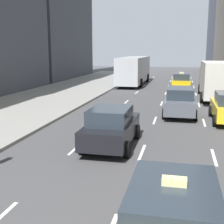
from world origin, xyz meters
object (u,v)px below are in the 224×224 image
(sedan_black_near, at_px, (180,101))
(sedan_silver_behind, at_px, (111,126))
(taxi_second, at_px, (173,223))
(city_bus, at_px, (134,69))
(box_truck, at_px, (216,79))
(taxi_lead, at_px, (181,82))

(sedan_black_near, bearing_deg, sedan_silver_behind, -110.84)
(taxi_second, relative_size, sedan_silver_behind, 1.00)
(taxi_second, height_order, city_bus, city_bus)
(sedan_black_near, relative_size, city_bus, 0.43)
(taxi_second, bearing_deg, sedan_black_near, 90.00)
(taxi_second, xyz_separation_m, sedan_black_near, (0.00, 14.48, 0.02))
(city_bus, distance_m, box_truck, 13.30)
(taxi_lead, bearing_deg, taxi_second, -90.00)
(box_truck, bearing_deg, sedan_black_near, -111.30)
(sedan_black_near, relative_size, sedan_silver_behind, 1.13)
(taxi_second, distance_m, city_bus, 32.47)
(taxi_second, bearing_deg, taxi_lead, 90.00)
(box_truck, bearing_deg, taxi_second, -97.36)
(taxi_lead, relative_size, sedan_black_near, 0.88)
(taxi_lead, relative_size, box_truck, 0.52)
(taxi_lead, relative_size, city_bus, 0.38)
(taxi_lead, height_order, taxi_second, same)
(taxi_second, bearing_deg, box_truck, 82.64)
(sedan_silver_behind, bearing_deg, city_bus, 96.46)
(sedan_silver_behind, bearing_deg, taxi_lead, 82.15)
(sedan_silver_behind, bearing_deg, taxi_second, -68.55)
(taxi_second, height_order, box_truck, box_truck)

